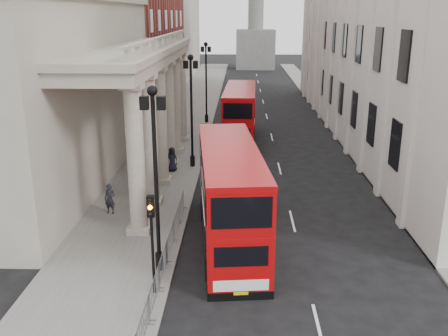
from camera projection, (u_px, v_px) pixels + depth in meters
The scene contains 17 objects.
ground at pixel (159, 324), 18.86m from camera, with size 260.00×260.00×0.00m, color black.
sidewalk_west at pixel (177, 136), 47.57m from camera, with size 6.00×140.00×0.12m, color slate.
sidewalk_east at pixel (351, 137), 47.05m from camera, with size 3.00×140.00×0.12m, color slate.
kerb at pixel (208, 136), 47.48m from camera, with size 0.20×140.00×0.14m, color slate.
portico_building at pixel (46, 92), 34.60m from camera, with size 9.00×28.00×12.00m, color gray.
brick_building at pixel (132, 15), 61.74m from camera, with size 9.00×32.00×22.00m, color maroon.
west_building_far at pixel (169, 20), 92.58m from camera, with size 9.00×30.00×20.00m, color gray.
lamp_post_south at pixel (155, 168), 21.24m from camera, with size 1.05×0.44×8.32m.
lamp_post_mid at pixel (191, 104), 36.51m from camera, with size 1.05×0.44×8.32m.
lamp_post_north at pixel (206, 77), 51.78m from camera, with size 1.05×0.44×8.32m.
traffic_light at pixel (151, 227), 19.85m from camera, with size 0.28×0.33×4.30m.
crowd_barriers at pixel (159, 278), 20.80m from camera, with size 0.50×18.75×1.10m.
bus_near at pixel (230, 194), 25.01m from camera, with size 3.91×11.63×4.92m.
bus_far at pixel (240, 113), 45.30m from camera, with size 3.04×11.28×4.84m.
pedestrian_a at pixel (110, 199), 28.73m from camera, with size 0.64×0.42×1.76m, color black.
pedestrian_b at pixel (139, 179), 32.49m from camera, with size 0.77×0.60×1.59m, color black.
pedestrian_c at pixel (172, 159), 36.46m from camera, with size 0.88×0.57×1.80m, color black.
Camera 1 is at (3.00, -16.17, 11.23)m, focal length 40.00 mm.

